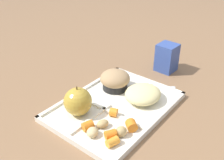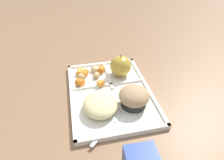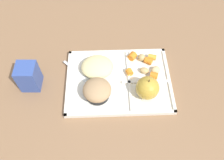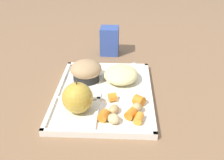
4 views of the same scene
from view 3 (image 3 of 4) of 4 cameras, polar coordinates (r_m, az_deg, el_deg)
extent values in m
plane|color=#846042|center=(0.85, 1.58, -0.46)|extent=(6.00, 6.00, 0.00)
cube|color=silver|center=(0.84, 1.58, -0.27)|extent=(0.37, 0.27, 0.01)
cube|color=silver|center=(0.91, 1.18, 6.90)|extent=(0.37, 0.01, 0.01)
cube|color=silver|center=(0.77, 2.10, -8.07)|extent=(0.37, 0.01, 0.01)
cube|color=silver|center=(0.86, 13.58, 0.40)|extent=(0.01, 0.27, 0.01)
cube|color=silver|center=(0.85, -10.62, -0.32)|extent=(0.01, 0.27, 0.01)
cube|color=silver|center=(0.84, 4.15, 0.12)|extent=(0.01, 0.25, 0.01)
cube|color=silver|center=(0.84, 7.94, -0.42)|extent=(0.16, 0.01, 0.01)
sphere|color=#B79333|center=(0.78, 8.59, -1.91)|extent=(0.08, 0.08, 0.08)
cylinder|color=#4C381E|center=(0.75, 8.99, -0.25)|extent=(0.00, 0.00, 0.01)
cylinder|color=black|center=(0.80, -3.57, -3.29)|extent=(0.08, 0.08, 0.03)
ellipsoid|color=tan|center=(0.78, -3.66, -2.38)|extent=(0.09, 0.09, 0.05)
cylinder|color=orange|center=(0.89, 8.83, 4.61)|extent=(0.04, 0.03, 0.02)
cylinder|color=orange|center=(0.85, 10.11, 1.11)|extent=(0.03, 0.03, 0.02)
cylinder|color=orange|center=(0.90, 9.69, 5.53)|extent=(0.04, 0.03, 0.02)
cylinder|color=orange|center=(0.85, 4.24, 1.92)|extent=(0.03, 0.03, 0.02)
cylinder|color=orange|center=(0.89, 4.95, 5.76)|extent=(0.04, 0.04, 0.03)
ellipsoid|color=tan|center=(0.87, 10.54, 2.46)|extent=(0.04, 0.04, 0.02)
ellipsoid|color=tan|center=(0.86, 7.84, 2.30)|extent=(0.04, 0.03, 0.02)
ellipsoid|color=tan|center=(0.89, 7.21, 5.44)|extent=(0.04, 0.04, 0.03)
ellipsoid|color=beige|center=(0.85, -3.61, 3.22)|extent=(0.12, 0.10, 0.04)
sphere|color=brown|center=(0.85, -3.56, 2.94)|extent=(0.03, 0.03, 0.03)
sphere|color=#755B4C|center=(0.86, -3.41, 3.55)|extent=(0.03, 0.03, 0.03)
sphere|color=brown|center=(0.84, -4.06, 2.36)|extent=(0.03, 0.03, 0.03)
sphere|color=brown|center=(0.85, -3.31, 3.43)|extent=(0.04, 0.04, 0.04)
cube|color=silver|center=(0.88, -9.44, 2.76)|extent=(0.08, 0.08, 0.00)
cube|color=silver|center=(0.85, -6.54, 0.36)|extent=(0.04, 0.04, 0.00)
cylinder|color=silver|center=(0.83, -5.81, -1.03)|extent=(0.02, 0.02, 0.00)
cylinder|color=silver|center=(0.84, -5.35, -0.63)|extent=(0.02, 0.02, 0.00)
cylinder|color=silver|center=(0.84, -4.89, -0.23)|extent=(0.02, 0.02, 0.00)
cube|color=#334C99|center=(0.85, -19.55, 0.75)|extent=(0.07, 0.07, 0.10)
camera|label=1|loc=(1.03, 36.89, 34.66)|focal=42.25mm
camera|label=2|loc=(0.77, -42.91, 23.63)|focal=31.56mm
camera|label=4|loc=(0.94, 53.42, 18.42)|focal=45.90mm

